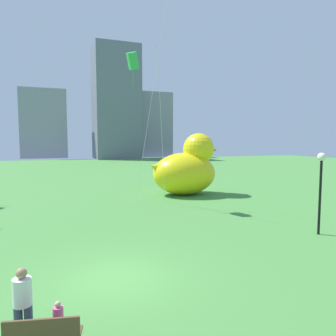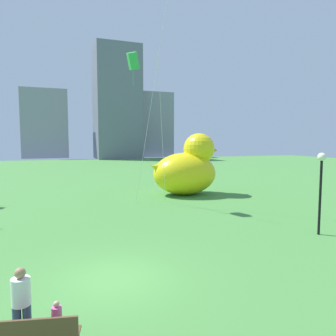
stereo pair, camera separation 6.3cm
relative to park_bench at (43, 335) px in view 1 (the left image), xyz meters
name	(u,v)px [view 1 (the left image)]	position (x,y,z in m)	size (l,w,h in m)	color
ground_plane	(114,279)	(2.09, 3.17, -0.47)	(140.00, 140.00, 0.00)	#47883D
park_bench	(43,335)	(0.00, 0.00, 0.00)	(1.63, 0.79, 0.90)	brown
person_adult	(23,301)	(-0.45, 0.73, 0.48)	(0.42, 0.42, 1.72)	#38476B
person_child	(58,319)	(0.31, 0.40, 0.06)	(0.23, 0.23, 0.96)	silver
giant_inflatable_duck	(187,169)	(11.01, 17.27, 1.77)	(6.36, 4.08, 5.27)	yellow
lamppost	(321,175)	(12.48, 4.55, 2.46)	(0.40, 0.40, 4.04)	black
city_skyline	(76,112)	(6.23, 77.91, 11.80)	(74.11, 17.67, 28.83)	#9E938C
kite_green	(133,62)	(5.59, 14.17, 9.50)	(3.12, 3.58, 10.70)	silver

